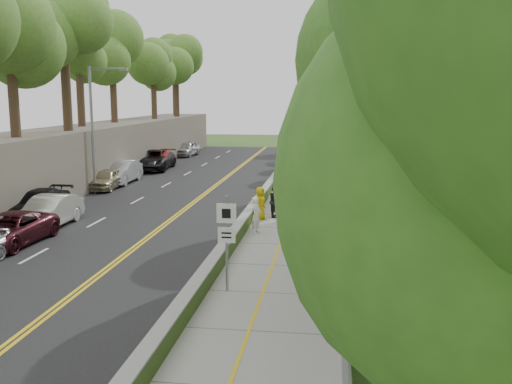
# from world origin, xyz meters

# --- Properties ---
(ground) EXTENTS (140.00, 140.00, 0.00)m
(ground) POSITION_xyz_m (0.00, 0.00, 0.00)
(ground) COLOR #33511E
(ground) RESTS_ON ground
(road) EXTENTS (11.20, 66.00, 0.04)m
(road) POSITION_xyz_m (-5.40, 15.00, 0.02)
(road) COLOR black
(road) RESTS_ON ground
(sidewalk) EXTENTS (4.20, 66.00, 0.05)m
(sidewalk) POSITION_xyz_m (2.55, 15.00, 0.03)
(sidewalk) COLOR gray
(sidewalk) RESTS_ON ground
(jersey_barrier) EXTENTS (0.42, 66.00, 0.60)m
(jersey_barrier) POSITION_xyz_m (0.25, 15.00, 0.30)
(jersey_barrier) COLOR #7FCE28
(jersey_barrier) RESTS_ON ground
(rock_embankment) EXTENTS (5.00, 66.00, 4.00)m
(rock_embankment) POSITION_xyz_m (-13.50, 15.00, 2.00)
(rock_embankment) COLOR #595147
(rock_embankment) RESTS_ON ground
(chainlink_fence) EXTENTS (0.04, 66.00, 2.00)m
(chainlink_fence) POSITION_xyz_m (4.65, 15.00, 1.00)
(chainlink_fence) COLOR slate
(chainlink_fence) RESTS_ON ground
(trees_embankment) EXTENTS (6.40, 66.00, 13.00)m
(trees_embankment) POSITION_xyz_m (-13.00, 15.00, 10.50)
(trees_embankment) COLOR #53812D
(trees_embankment) RESTS_ON rock_embankment
(trees_fenceside) EXTENTS (7.00, 66.00, 14.00)m
(trees_fenceside) POSITION_xyz_m (7.00, 15.00, 7.00)
(trees_fenceside) COLOR #467F2A
(trees_fenceside) RESTS_ON ground
(streetlight) EXTENTS (2.52, 0.22, 8.00)m
(streetlight) POSITION_xyz_m (-10.46, 14.00, 4.64)
(streetlight) COLOR gray
(streetlight) RESTS_ON ground
(signpost) EXTENTS (0.62, 0.09, 3.10)m
(signpost) POSITION_xyz_m (1.05, -3.02, 1.96)
(signpost) COLOR gray
(signpost) RESTS_ON sidewalk
(construction_barrel) EXTENTS (0.54, 0.54, 0.89)m
(construction_barrel) POSITION_xyz_m (4.30, 16.00, 0.49)
(construction_barrel) COLOR red
(construction_barrel) RESTS_ON sidewalk
(concrete_block) EXTENTS (1.29, 1.08, 0.74)m
(concrete_block) POSITION_xyz_m (3.71, 0.41, 0.42)
(concrete_block) COLOR gray
(concrete_block) RESTS_ON sidewalk
(car_1) EXTENTS (1.58, 4.52, 1.49)m
(car_1) POSITION_xyz_m (-9.00, 4.75, 0.78)
(car_1) COLOR silver
(car_1) RESTS_ON road
(car_2) EXTENTS (2.38, 4.90, 1.34)m
(car_2) POSITION_xyz_m (-9.00, 1.41, 0.71)
(car_2) COLOR #4D1822
(car_2) RESTS_ON road
(car_3) EXTENTS (2.04, 4.90, 1.42)m
(car_3) POSITION_xyz_m (-10.60, 6.61, 0.75)
(car_3) COLOR black
(car_3) RESTS_ON road
(car_4) EXTENTS (1.75, 4.08, 1.37)m
(car_4) POSITION_xyz_m (-10.60, 15.66, 0.73)
(car_4) COLOR tan
(car_4) RESTS_ON road
(car_5) EXTENTS (1.80, 4.91, 1.61)m
(car_5) POSITION_xyz_m (-10.60, 18.34, 0.84)
(car_5) COLOR silver
(car_5) RESTS_ON road
(car_6) EXTENTS (3.18, 6.20, 1.67)m
(car_6) POSITION_xyz_m (-10.60, 25.67, 0.88)
(car_6) COLOR black
(car_6) RESTS_ON road
(car_7) EXTENTS (2.34, 5.29, 1.51)m
(car_7) POSITION_xyz_m (-10.37, 26.67, 0.79)
(car_7) COLOR #A11A14
(car_7) RESTS_ON road
(car_8) EXTENTS (2.21, 4.61, 1.52)m
(car_8) POSITION_xyz_m (-10.60, 36.83, 0.80)
(car_8) COLOR #B3B4B8
(car_8) RESTS_ON road
(painter_0) EXTENTS (0.68, 0.90, 1.66)m
(painter_0) POSITION_xyz_m (0.75, 7.71, 0.88)
(painter_0) COLOR #CBAC0A
(painter_0) RESTS_ON sidewalk
(painter_1) EXTENTS (0.55, 0.69, 1.67)m
(painter_1) POSITION_xyz_m (0.94, 4.82, 0.89)
(painter_1) COLOR white
(painter_1) RESTS_ON sidewalk
(painter_2) EXTENTS (0.71, 0.87, 1.65)m
(painter_2) POSITION_xyz_m (1.45, 8.42, 0.87)
(painter_2) COLOR black
(painter_2) RESTS_ON sidewalk
(painter_3) EXTENTS (0.90, 1.22, 1.69)m
(painter_3) POSITION_xyz_m (1.45, 9.61, 0.89)
(painter_3) COLOR brown
(painter_3) RESTS_ON sidewalk
(person_far) EXTENTS (1.12, 0.76, 1.77)m
(person_far) POSITION_xyz_m (4.20, 22.54, 0.93)
(person_far) COLOR black
(person_far) RESTS_ON sidewalk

